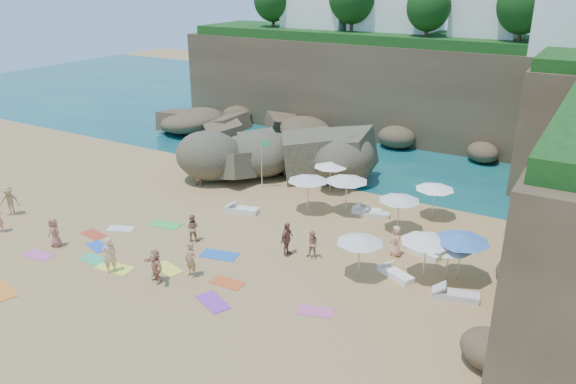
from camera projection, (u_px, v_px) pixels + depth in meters
The scene contains 49 objects.
ground at pixel (229, 236), 30.97m from camera, with size 120.00×120.00×0.00m, color tan.
seawater at pixel (410, 121), 55.01m from camera, with size 120.00×120.00×0.00m, color #0C4751.
cliff_back at pixel (417, 91), 48.59m from camera, with size 44.00×8.00×8.00m, color brown.
rock_promontory at pixel (236, 139), 49.00m from camera, with size 12.00×7.00×2.00m, color brown, non-canonical shape.
clifftop_buildings at pixel (439, 3), 46.13m from camera, with size 28.48×9.48×7.00m.
clifftop_trees at pixel (438, 7), 40.23m from camera, with size 35.60×23.82×4.40m.
marina_masts at pixel (268, 75), 61.72m from camera, with size 3.10×0.10×6.00m.
rock_outcrop at pixel (281, 180), 39.36m from camera, with size 9.00×6.75×3.60m, color #695F48, non-canonical shape.
flag_pole at pixel (263, 157), 37.07m from camera, with size 0.66×0.22×3.45m.
parasol_0 at pixel (331, 164), 36.48m from camera, with size 2.22×2.22×2.10m.
parasol_1 at pixel (308, 178), 33.46m from camera, with size 2.46×2.46×2.33m.
parasol_2 at pixel (435, 186), 32.60m from camera, with size 2.27×2.27×2.15m.
parasol_4 at pixel (534, 246), 25.93m from camera, with size 2.05×2.05×1.94m.
parasol_5 at pixel (399, 198), 30.90m from camera, with size 2.31×2.31×2.18m.
parasol_7 at pixel (347, 178), 33.20m from camera, with size 2.54×2.54×2.41m.
parasol_8 at pixel (427, 238), 25.94m from camera, with size 2.43×2.43×2.30m.
parasol_9 at pixel (360, 239), 26.19m from camera, with size 2.25×2.25×2.13m.
parasol_10 at pixel (462, 238), 25.76m from camera, with size 2.56×2.56×2.42m.
parasol_11 at pixel (450, 246), 25.85m from camera, with size 2.12×2.12×2.00m.
lounger_0 at pixel (242, 210), 33.96m from camera, with size 2.01×0.67×0.31m, color white.
lounger_1 at pixel (374, 214), 33.39m from camera, with size 1.75×0.58×0.27m, color silver.
lounger_2 at pixel (366, 211), 33.83m from camera, with size 1.77×0.59×0.28m, color white.
lounger_3 at pixel (424, 253), 28.82m from camera, with size 1.82×0.61×0.28m, color white.
lounger_4 at pixel (395, 274), 26.78m from camera, with size 1.92×0.64×0.30m, color white.
lounger_5 at pixel (455, 295), 24.98m from camera, with size 2.05×0.68×0.32m, color silver.
towel_0 at pixel (98, 247), 29.75m from camera, with size 1.45×0.72×0.03m, color blue.
towel_1 at pixel (38, 255), 28.84m from camera, with size 1.51×0.76×0.03m, color #D5539F.
towel_2 at pixel (1, 291), 25.59m from camera, with size 1.90×0.95×0.03m, color orange.
towel_3 at pixel (95, 260), 28.38m from camera, with size 1.66×0.83×0.03m, color #35BB6E.
towel_4 at pixel (115, 268), 27.60m from camera, with size 1.83×0.92×0.03m, color #EEF841.
towel_5 at pixel (121, 229), 31.83m from camera, with size 1.48×0.74×0.03m, color silver.
towel_6 at pixel (213, 302), 24.75m from camera, with size 1.77×0.88×0.03m, color purple.
towel_7 at pixel (94, 234), 31.13m from camera, with size 1.51×0.75×0.03m, color red.
towel_8 at pixel (219, 255), 28.85m from camera, with size 1.91×0.95×0.03m, color blue.
towel_9 at pixel (315, 311), 24.08m from camera, with size 1.60×0.80×0.03m, color #D2518F.
towel_10 at pixel (227, 283), 26.29m from camera, with size 1.63×0.82×0.03m, color #D85422.
towel_11 at pixel (165, 225), 32.32m from camera, with size 1.78×0.89×0.03m, color green.
towel_12 at pixel (168, 269), 27.55m from camera, with size 1.57×0.79×0.03m, color #FFF443.
person_stand_1 at pixel (192, 228), 30.16m from camera, with size 0.75×0.58×1.54m, color #AD7E56.
person_stand_2 at pixel (332, 172), 38.18m from camera, with size 1.16×0.48×1.80m, color #E59F82.
person_stand_3 at pixel (287, 239), 28.60m from camera, with size 1.05×0.44×1.80m, color brown.
person_stand_4 at pixel (396, 241), 28.57m from camera, with size 0.80×0.44×1.64m, color #E39677.
person_stand_5 at pixel (198, 175), 37.98m from camera, with size 1.42×0.41×1.53m, color tan.
person_stand_6 at pixel (109, 255), 26.94m from camera, with size 0.66×0.44×1.82m, color #F3BE8A.
person_lie_0 at pixel (11, 211), 33.59m from camera, with size 1.16×1.79×0.48m, color tan.
person_lie_2 at pixel (56, 243), 29.74m from camera, with size 0.77×1.58×0.42m, color #A66253.
person_lie_3 at pixel (157, 277), 26.35m from camera, with size 1.51×1.63×0.43m, color tan.
person_lie_4 at pixel (192, 272), 26.82m from camera, with size 0.63×1.73×0.41m, color tan.
person_lie_5 at pixel (312, 253), 28.47m from camera, with size 0.71×1.47×0.56m, color tan.
Camera 1 is at (17.00, -22.40, 13.59)m, focal length 35.00 mm.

